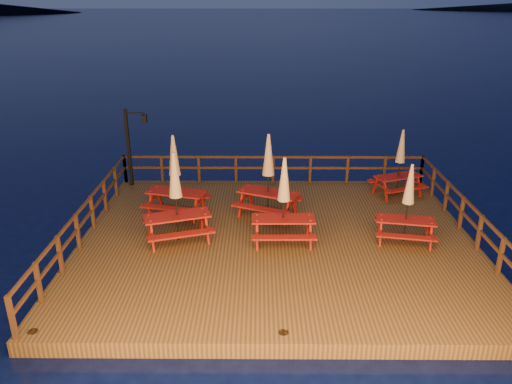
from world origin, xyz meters
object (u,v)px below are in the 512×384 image
at_px(picnic_table_0, 175,174).
at_px(picnic_table_1, 176,196).
at_px(picnic_table_2, 284,200).
at_px(lamp_post, 132,141).

xyz_separation_m(picnic_table_0, picnic_table_1, (0.33, -1.92, 0.01)).
bearing_deg(picnic_table_2, picnic_table_0, 149.04).
bearing_deg(picnic_table_1, picnic_table_0, 81.48).
height_order(lamp_post, picnic_table_0, lamp_post).
distance_m(lamp_post, picnic_table_1, 5.29).
distance_m(picnic_table_0, picnic_table_1, 1.95).
bearing_deg(picnic_table_2, lamp_post, 138.32).
height_order(picnic_table_1, picnic_table_2, picnic_table_1).
height_order(picnic_table_0, picnic_table_2, picnic_table_0).
bearing_deg(lamp_post, picnic_table_2, -40.96).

